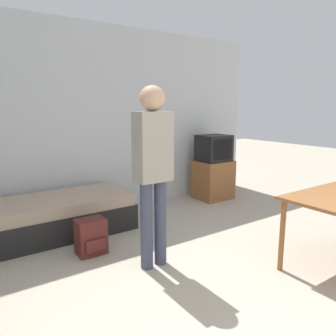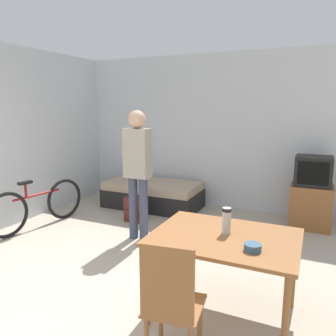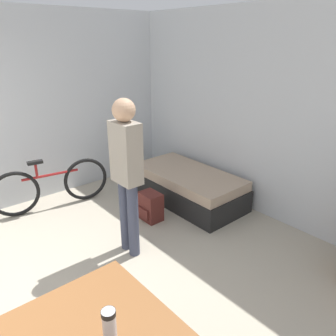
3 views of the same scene
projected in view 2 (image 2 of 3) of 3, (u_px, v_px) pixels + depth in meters
The scene contains 12 objects.
ground_plane at pixel (58, 326), 2.72m from camera, with size 20.00×20.00×0.00m, color #B2A893.
wall_back at pixel (205, 132), 5.88m from camera, with size 5.64×0.06×2.70m.
wall_left at pixel (23, 136), 5.12m from camera, with size 0.06×4.78×2.70m.
daybed at pixel (153, 195), 5.92m from camera, with size 1.71×0.86×0.46m.
tv at pixel (311, 194), 4.88m from camera, with size 0.59×0.49×1.08m.
dining_table at pixel (225, 245), 2.76m from camera, with size 1.20×0.90×0.74m.
wooden_chair at pixel (171, 302), 2.15m from camera, with size 0.43×0.43×0.97m.
bicycle at pixel (38, 206), 4.90m from camera, with size 0.32×1.62×0.74m.
person_standing at pixel (138, 165), 4.34m from camera, with size 0.34×0.23×1.75m.
thermos_flask at pixel (227, 219), 2.76m from camera, with size 0.08×0.08×0.23m.
mate_bowl at pixel (253, 247), 2.45m from camera, with size 0.13×0.13×0.06m.
backpack at pixel (135, 209), 5.20m from camera, with size 0.30×0.25×0.39m.
Camera 2 is at (1.84, -1.83, 1.80)m, focal length 35.00 mm.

